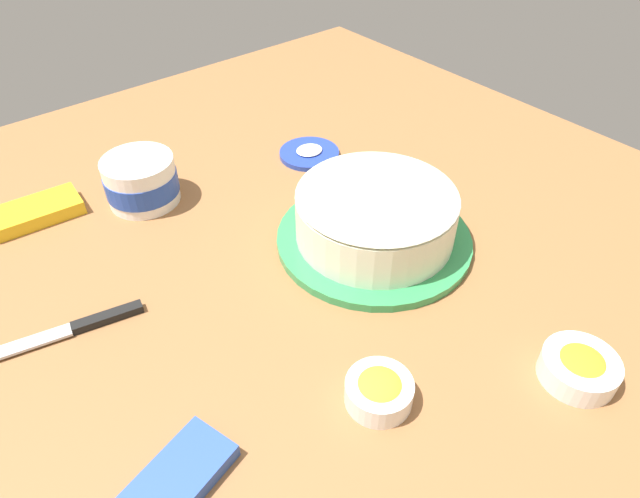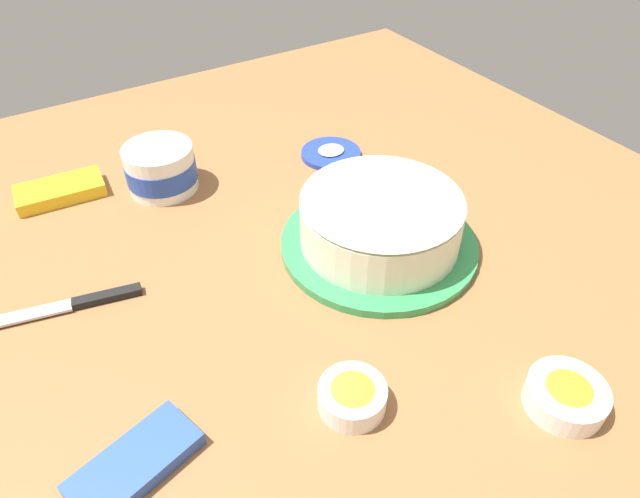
% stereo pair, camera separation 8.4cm
% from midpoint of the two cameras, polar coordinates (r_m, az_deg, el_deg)
% --- Properties ---
extents(ground_plane, '(1.54, 1.54, 0.00)m').
position_cam_midpoint_polar(ground_plane, '(0.84, -6.04, -3.32)').
color(ground_plane, '#936038').
extents(frosted_cake, '(0.31, 0.31, 0.10)m').
position_cam_midpoint_polar(frosted_cake, '(0.87, 2.95, 3.05)').
color(frosted_cake, '#339351').
rests_on(frosted_cake, ground_plane).
extents(frosting_tub, '(0.13, 0.13, 0.08)m').
position_cam_midpoint_polar(frosting_tub, '(1.03, -20.05, 6.56)').
color(frosting_tub, white).
rests_on(frosting_tub, ground_plane).
extents(frosting_tub_lid, '(0.12, 0.12, 0.02)m').
position_cam_midpoint_polar(frosting_tub_lid, '(1.12, -3.27, 9.65)').
color(frosting_tub_lid, '#233DAD').
rests_on(frosting_tub_lid, ground_plane).
extents(spreading_knife, '(0.23, 0.07, 0.01)m').
position_cam_midpoint_polar(spreading_knife, '(0.85, -26.66, -7.46)').
color(spreading_knife, silver).
rests_on(spreading_knife, ground_plane).
extents(sprinkle_bowl_orange, '(0.10, 0.10, 0.04)m').
position_cam_midpoint_polar(sprinkle_bowl_orange, '(0.76, 22.08, -11.25)').
color(sprinkle_bowl_orange, white).
rests_on(sprinkle_bowl_orange, ground_plane).
extents(sprinkle_bowl_yellow, '(0.08, 0.08, 0.04)m').
position_cam_midpoint_polar(sprinkle_bowl_yellow, '(0.69, 2.48, -14.39)').
color(sprinkle_bowl_yellow, white).
rests_on(sprinkle_bowl_yellow, ground_plane).
extents(candy_box_lower, '(0.15, 0.10, 0.02)m').
position_cam_midpoint_polar(candy_box_lower, '(0.67, -18.63, -22.05)').
color(candy_box_lower, '#2D51B2').
rests_on(candy_box_lower, ground_plane).
extents(candy_box_upper, '(0.15, 0.09, 0.02)m').
position_cam_midpoint_polar(candy_box_upper, '(1.08, -29.06, 3.24)').
color(candy_box_upper, yellow).
rests_on(candy_box_upper, ground_plane).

